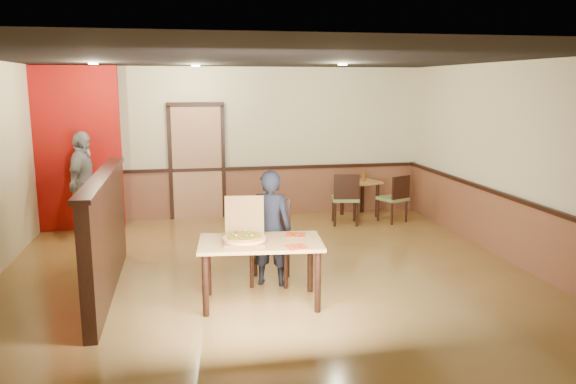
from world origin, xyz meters
name	(u,v)px	position (x,y,z in m)	size (l,w,h in m)	color
floor	(268,275)	(0.00, 0.00, 0.00)	(7.00, 7.00, 0.00)	#A2793F
ceiling	(267,58)	(0.00, 0.00, 2.80)	(7.00, 7.00, 0.00)	black
wall_back	(240,143)	(0.00, 3.50, 1.40)	(7.00, 7.00, 0.00)	beige
wall_right	(517,163)	(3.50, 0.00, 1.40)	(7.00, 7.00, 0.00)	beige
wainscot_back	(241,193)	(0.00, 3.47, 0.45)	(7.00, 0.04, 0.90)	brown
chair_rail_back	(240,169)	(0.00, 3.45, 0.92)	(7.00, 0.06, 0.06)	black
wainscot_right	(510,230)	(3.47, 0.00, 0.45)	(0.04, 7.00, 0.90)	brown
chair_rail_right	(511,197)	(3.45, 0.00, 0.92)	(0.06, 7.00, 0.06)	black
back_door	(197,163)	(-0.80, 3.46, 1.05)	(0.90, 0.06, 2.10)	tan
booth_partition	(106,232)	(-2.00, -0.20, 0.74)	(0.20, 3.10, 1.44)	black
red_accent_panel	(72,149)	(-2.90, 3.00, 1.40)	(1.60, 0.20, 2.78)	#9F0F0B
spot_a	(93,64)	(-2.30, 1.80, 2.78)	(0.14, 0.14, 0.02)	#F9EFAE
spot_b	(196,66)	(-0.80, 2.50, 2.78)	(0.14, 0.14, 0.02)	#F9EFAE
spot_c	(343,64)	(1.40, 1.50, 2.78)	(0.14, 0.14, 0.02)	#F9EFAE
main_table	(261,250)	(-0.23, -0.93, 0.63)	(1.45, 0.92, 0.74)	tan
diner_chair	(271,238)	(0.00, -0.18, 0.56)	(0.62, 0.62, 1.03)	olive
side_chair_left	(346,197)	(1.77, 2.43, 0.51)	(0.55, 0.55, 0.94)	olive
side_chair_right	(395,197)	(2.71, 2.44, 0.48)	(0.57, 0.57, 0.88)	olive
side_table	(360,189)	(2.23, 3.05, 0.51)	(0.80, 0.80, 0.68)	tan
diner	(270,228)	(-0.02, -0.34, 0.73)	(0.53, 0.35, 1.46)	black
passerby	(83,184)	(-2.69, 2.59, 0.87)	(1.02, 0.42, 1.73)	gray
pizza_box	(245,236)	(-0.41, -0.92, 0.80)	(0.51, 0.58, 0.48)	brown
pizza	(245,238)	(-0.41, -0.97, 0.79)	(0.48, 0.48, 0.03)	#E79C54
napkin_near	(297,247)	(0.12, -1.25, 0.74)	(0.25, 0.25, 0.01)	#BE330D
napkin_far	(295,235)	(0.21, -0.75, 0.74)	(0.27, 0.27, 0.01)	#BE330D
condiment	(364,177)	(2.30, 3.01, 0.77)	(0.07, 0.07, 0.17)	brown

